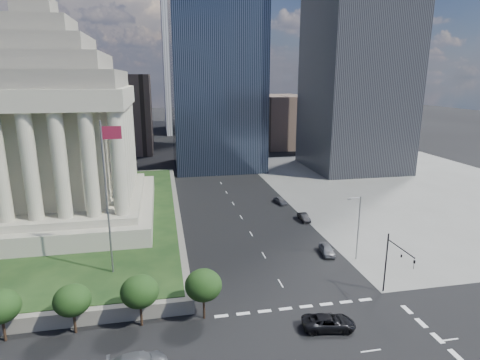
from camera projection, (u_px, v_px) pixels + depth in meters
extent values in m
plane|color=black|center=(209.00, 163.00, 130.01)|extent=(500.00, 500.00, 0.00)
cube|color=slate|center=(410.00, 188.00, 100.66)|extent=(68.00, 90.00, 0.03)
cylinder|color=slate|center=(107.00, 200.00, 50.69)|extent=(0.24, 0.24, 20.00)
cube|color=maroon|center=(111.00, 133.00, 48.81)|extent=(2.40, 0.05, 1.60)
cube|color=black|center=(216.00, 67.00, 118.18)|extent=(26.00, 26.00, 60.00)
cube|color=brown|center=(278.00, 121.00, 162.06)|extent=(20.00, 30.00, 20.00)
cube|color=brown|center=(119.00, 113.00, 149.38)|extent=(24.00, 30.00, 28.00)
cylinder|color=black|center=(386.00, 263.00, 51.08)|extent=(0.18, 0.18, 8.00)
cylinder|color=black|center=(401.00, 248.00, 47.67)|extent=(0.14, 5.50, 0.14)
cube|color=black|center=(414.00, 265.00, 45.26)|extent=(0.30, 0.30, 1.10)
cylinder|color=slate|center=(358.00, 228.00, 60.05)|extent=(0.16, 0.16, 10.00)
cylinder|color=slate|center=(355.00, 198.00, 58.68)|extent=(1.80, 0.12, 0.12)
cube|color=slate|center=(349.00, 199.00, 58.54)|extent=(0.50, 0.22, 0.14)
imported|color=black|center=(329.00, 322.00, 44.04)|extent=(3.55, 6.19, 1.62)
imported|color=gray|center=(327.00, 249.00, 62.77)|extent=(2.47, 4.79, 1.56)
imported|color=black|center=(304.00, 217.00, 77.46)|extent=(1.52, 4.24, 1.39)
imported|color=#525459|center=(280.00, 200.00, 87.98)|extent=(4.42, 2.36, 1.43)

